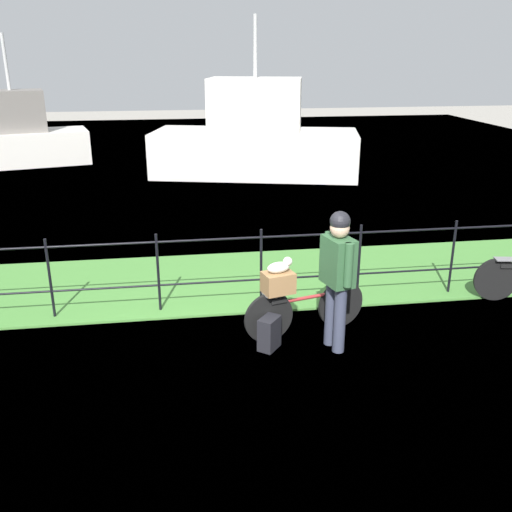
# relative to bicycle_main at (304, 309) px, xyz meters

# --- Properties ---
(ground_plane) EXTENTS (60.00, 60.00, 0.00)m
(ground_plane) POSITION_rel_bicycle_main_xyz_m (-1.09, -0.91, -0.33)
(ground_plane) COLOR gray
(grass_strip) EXTENTS (27.00, 2.40, 0.03)m
(grass_strip) POSITION_rel_bicycle_main_xyz_m (-1.09, 1.85, -0.32)
(grass_strip) COLOR #478438
(grass_strip) RESTS_ON ground
(harbor_water) EXTENTS (30.00, 30.00, 0.00)m
(harbor_water) POSITION_rel_bicycle_main_xyz_m (-1.09, 9.37, -0.33)
(harbor_water) COLOR #426684
(harbor_water) RESTS_ON ground
(iron_fence) EXTENTS (18.04, 0.04, 1.11)m
(iron_fence) POSITION_rel_bicycle_main_xyz_m (-1.09, 0.91, 0.30)
(iron_fence) COLOR black
(iron_fence) RESTS_ON ground
(bicycle_main) EXTENTS (1.59, 0.46, 0.63)m
(bicycle_main) POSITION_rel_bicycle_main_xyz_m (0.00, 0.00, 0.00)
(bicycle_main) COLOR black
(bicycle_main) RESTS_ON ground
(wooden_crate) EXTENTS (0.41, 0.34, 0.25)m
(wooden_crate) POSITION_rel_bicycle_main_xyz_m (-0.35, -0.09, 0.42)
(wooden_crate) COLOR olive
(wooden_crate) RESTS_ON bicycle_main
(terrier_dog) EXTENTS (0.32, 0.21, 0.18)m
(terrier_dog) POSITION_rel_bicycle_main_xyz_m (-0.33, -0.09, 0.62)
(terrier_dog) COLOR silver
(terrier_dog) RESTS_ON wooden_crate
(cyclist_person) EXTENTS (0.35, 0.53, 1.68)m
(cyclist_person) POSITION_rel_bicycle_main_xyz_m (0.28, -0.39, 0.67)
(cyclist_person) COLOR #383D51
(cyclist_person) RESTS_ON ground
(backpack_on_paving) EXTENTS (0.31, 0.33, 0.40)m
(backpack_on_paving) POSITION_rel_bicycle_main_xyz_m (-0.49, -0.30, -0.13)
(backpack_on_paving) COLOR black
(backpack_on_paving) RESTS_ON ground
(moored_boat_near) EXTENTS (6.05, 3.54, 4.26)m
(moored_boat_near) POSITION_rel_bicycle_main_xyz_m (0.82, 9.71, 0.63)
(moored_boat_near) COLOR silver
(moored_boat_near) RESTS_ON ground
(moored_boat_mid) EXTENTS (4.46, 2.62, 3.84)m
(moored_boat_mid) POSITION_rel_bicycle_main_xyz_m (-6.22, 12.28, 0.48)
(moored_boat_mid) COLOR silver
(moored_boat_mid) RESTS_ON ground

